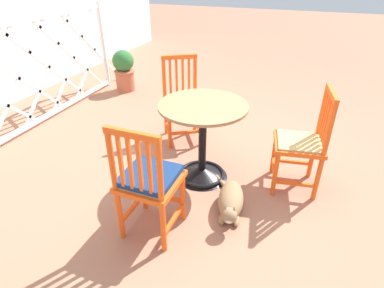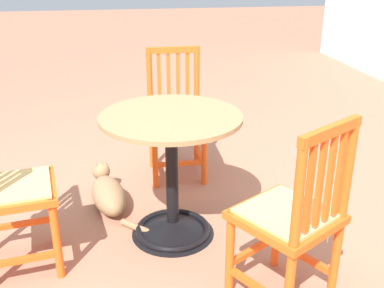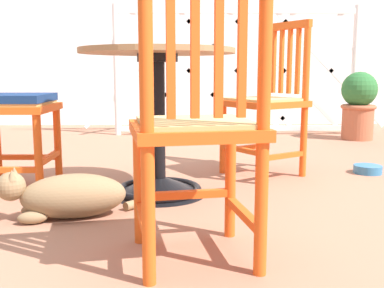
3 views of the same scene
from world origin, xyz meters
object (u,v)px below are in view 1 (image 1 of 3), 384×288
Objects in this scene: orange_chair_by_planter at (149,181)px; orange_chair_facing_out at (302,144)px; cafe_table at (202,150)px; pet_water_bowl at (201,114)px; tabby_cat at (230,202)px; terracotta_planter at (124,70)px; orange_chair_at_corner at (182,103)px.

orange_chair_facing_out is at bearing -45.85° from orange_chair_by_planter.
orange_chair_by_planter is (-0.93, 0.96, 0.01)m from orange_chair_facing_out.
orange_chair_facing_out is at bearing -79.26° from cafe_table.
pet_water_bowl is (1.27, 0.44, -0.26)m from cafe_table.
orange_chair_by_planter is at bearing -171.26° from pet_water_bowl.
cafe_table is at bearing 44.09° from tabby_cat.
pet_water_bowl is (-0.49, -1.41, -0.30)m from terracotta_planter.
orange_chair_at_corner is 0.75m from pet_water_bowl.
terracotta_planter is (2.53, 1.73, -0.12)m from orange_chair_by_planter.
orange_chair_facing_out reaches higher than terracotta_planter.
cafe_table is 2.55m from terracotta_planter.
orange_chair_by_planter is (-0.77, 0.13, 0.16)m from cafe_table.
tabby_cat is at bearing -141.14° from orange_chair_at_corner.
orange_chair_by_planter is at bearing 128.02° from tabby_cat.
tabby_cat is (-0.38, -0.37, -0.19)m from cafe_table.
cafe_table is 1.10× the size of tabby_cat.
cafe_table is at bearing -160.73° from pet_water_bowl.
orange_chair_by_planter reaches higher than cafe_table.
pet_water_bowl is at bearing -0.43° from orange_chair_at_corner.
terracotta_planter is (1.60, 2.69, -0.11)m from orange_chair_facing_out.
orange_chair_at_corner is 1.44m from orange_chair_by_planter.
orange_chair_at_corner reaches higher than tabby_cat.
cafe_table is 0.83× the size of orange_chair_facing_out.
tabby_cat is (0.39, -0.50, -0.35)m from orange_chair_by_planter.
orange_chair_facing_out and orange_chair_by_planter have the same top height.
orange_chair_facing_out is 5.36× the size of pet_water_bowl.
orange_chair_facing_out is 0.79m from tabby_cat.
orange_chair_by_planter reaches higher than tabby_cat.
orange_chair_by_planter is 3.06m from terracotta_planter.
orange_chair_by_planter is at bearing -145.70° from terracotta_planter.
pet_water_bowl is (0.63, -0.00, -0.41)m from orange_chair_at_corner.
terracotta_planter is at bearing 70.89° from pet_water_bowl.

